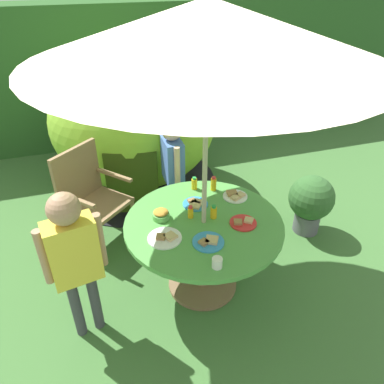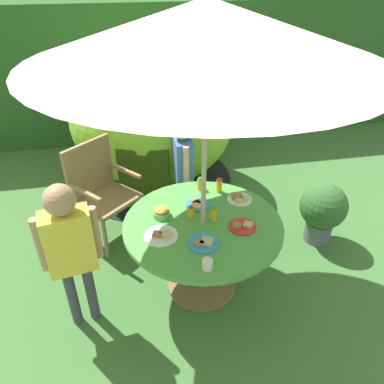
{
  "view_description": "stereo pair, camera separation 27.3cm",
  "coord_description": "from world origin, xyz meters",
  "px_view_note": "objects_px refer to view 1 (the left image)",
  "views": [
    {
      "loc": [
        -0.77,
        -2.12,
        2.41
      ],
      "look_at": [
        -0.07,
        0.07,
        0.93
      ],
      "focal_mm": 34.27,
      "sensor_mm": 36.0,
      "label": 1
    },
    {
      "loc": [
        -0.5,
        -2.18,
        2.41
      ],
      "look_at": [
        -0.07,
        0.07,
        0.93
      ],
      "focal_mm": 34.27,
      "sensor_mm": 36.0,
      "label": 2
    }
  ],
  "objects_px": {
    "plate_front_edge": "(243,222)",
    "plate_near_right": "(165,238)",
    "plate_near_left": "(208,242)",
    "snack_bowl": "(161,214)",
    "garden_table": "(203,237)",
    "plate_far_right": "(195,204)",
    "juice_bottle_center_front": "(191,212)",
    "potted_plant": "(311,201)",
    "child_in_blue_shirt": "(173,161)",
    "juice_bottle_mid_right": "(214,212)",
    "cup_near": "(217,263)",
    "plate_far_left": "(235,196)",
    "juice_bottle_center_back": "(194,183)",
    "wooden_chair": "(89,193)",
    "child_in_yellow_shirt": "(73,251)",
    "patio_umbrella": "(208,30)",
    "juice_bottle_mid_left": "(214,184)",
    "dome_tent": "(133,124)"
  },
  "relations": [
    {
      "from": "snack_bowl",
      "to": "juice_bottle_mid_right",
      "type": "bearing_deg",
      "value": -16.49
    },
    {
      "from": "garden_table",
      "to": "plate_front_edge",
      "type": "xyz_separation_m",
      "value": [
        0.28,
        -0.11,
        0.16
      ]
    },
    {
      "from": "plate_near_right",
      "to": "snack_bowl",
      "type": "bearing_deg",
      "value": 83.12
    },
    {
      "from": "garden_table",
      "to": "potted_plant",
      "type": "distance_m",
      "value": 1.34
    },
    {
      "from": "child_in_yellow_shirt",
      "to": "plate_far_right",
      "type": "relative_size",
      "value": 5.89
    },
    {
      "from": "juice_bottle_mid_left",
      "to": "child_in_yellow_shirt",
      "type": "bearing_deg",
      "value": -154.2
    },
    {
      "from": "garden_table",
      "to": "plate_far_right",
      "type": "distance_m",
      "value": 0.29
    },
    {
      "from": "wooden_chair",
      "to": "juice_bottle_mid_right",
      "type": "xyz_separation_m",
      "value": [
        0.91,
        -0.89,
        0.2
      ]
    },
    {
      "from": "potted_plant",
      "to": "cup_near",
      "type": "xyz_separation_m",
      "value": [
        -1.34,
        -0.88,
        0.36
      ]
    },
    {
      "from": "wooden_chair",
      "to": "plate_front_edge",
      "type": "distance_m",
      "value": 1.51
    },
    {
      "from": "wooden_chair",
      "to": "juice_bottle_mid_right",
      "type": "distance_m",
      "value": 1.29
    },
    {
      "from": "plate_far_left",
      "to": "juice_bottle_mid_left",
      "type": "distance_m",
      "value": 0.22
    },
    {
      "from": "juice_bottle_mid_right",
      "to": "patio_umbrella",
      "type": "bearing_deg",
      "value": -162.14
    },
    {
      "from": "plate_near_right",
      "to": "juice_bottle_mid_right",
      "type": "xyz_separation_m",
      "value": [
        0.42,
        0.13,
        0.04
      ]
    },
    {
      "from": "plate_far_right",
      "to": "patio_umbrella",
      "type": "bearing_deg",
      "value": -91.83
    },
    {
      "from": "potted_plant",
      "to": "plate_front_edge",
      "type": "distance_m",
      "value": 1.15
    },
    {
      "from": "garden_table",
      "to": "child_in_yellow_shirt",
      "type": "bearing_deg",
      "value": -170.04
    },
    {
      "from": "snack_bowl",
      "to": "cup_near",
      "type": "relative_size",
      "value": 1.86
    },
    {
      "from": "snack_bowl",
      "to": "garden_table",
      "type": "bearing_deg",
      "value": -25.71
    },
    {
      "from": "plate_far_left",
      "to": "juice_bottle_mid_right",
      "type": "relative_size",
      "value": 1.85
    },
    {
      "from": "snack_bowl",
      "to": "child_in_yellow_shirt",
      "type": "bearing_deg",
      "value": -154.49
    },
    {
      "from": "child_in_yellow_shirt",
      "to": "cup_near",
      "type": "xyz_separation_m",
      "value": [
        0.89,
        -0.32,
        -0.07
      ]
    },
    {
      "from": "plate_near_left",
      "to": "plate_near_right",
      "type": "distance_m",
      "value": 0.32
    },
    {
      "from": "potted_plant",
      "to": "garden_table",
      "type": "bearing_deg",
      "value": -162.85
    },
    {
      "from": "juice_bottle_center_front",
      "to": "cup_near",
      "type": "height_order",
      "value": "juice_bottle_center_front"
    },
    {
      "from": "child_in_blue_shirt",
      "to": "juice_bottle_mid_right",
      "type": "height_order",
      "value": "child_in_blue_shirt"
    },
    {
      "from": "child_in_blue_shirt",
      "to": "child_in_yellow_shirt",
      "type": "relative_size",
      "value": 0.94
    },
    {
      "from": "snack_bowl",
      "to": "plate_near_right",
      "type": "bearing_deg",
      "value": -96.88
    },
    {
      "from": "plate_far_right",
      "to": "plate_far_left",
      "type": "xyz_separation_m",
      "value": [
        0.36,
        0.01,
        -0.0
      ]
    },
    {
      "from": "snack_bowl",
      "to": "plate_front_edge",
      "type": "xyz_separation_m",
      "value": [
        0.58,
        -0.26,
        -0.03
      ]
    },
    {
      "from": "plate_near_right",
      "to": "juice_bottle_mid_right",
      "type": "distance_m",
      "value": 0.45
    },
    {
      "from": "juice_bottle_center_front",
      "to": "child_in_yellow_shirt",
      "type": "bearing_deg",
      "value": -163.77
    },
    {
      "from": "dome_tent",
      "to": "child_in_blue_shirt",
      "type": "xyz_separation_m",
      "value": [
        0.21,
        -0.96,
        -0.03
      ]
    },
    {
      "from": "child_in_blue_shirt",
      "to": "plate_near_left",
      "type": "bearing_deg",
      "value": -2.24
    },
    {
      "from": "child_in_blue_shirt",
      "to": "juice_bottle_center_back",
      "type": "bearing_deg",
      "value": 9.18
    },
    {
      "from": "plate_front_edge",
      "to": "plate_near_right",
      "type": "distance_m",
      "value": 0.61
    },
    {
      "from": "plate_far_right",
      "to": "plate_far_left",
      "type": "relative_size",
      "value": 1.0
    },
    {
      "from": "juice_bottle_mid_right",
      "to": "cup_near",
      "type": "bearing_deg",
      "value": -107.95
    },
    {
      "from": "plate_far_right",
      "to": "juice_bottle_center_front",
      "type": "relative_size",
      "value": 1.99
    },
    {
      "from": "patio_umbrella",
      "to": "snack_bowl",
      "type": "bearing_deg",
      "value": 154.29
    },
    {
      "from": "garden_table",
      "to": "plate_near_left",
      "type": "distance_m",
      "value": 0.29
    },
    {
      "from": "garden_table",
      "to": "wooden_chair",
      "type": "distance_m",
      "value": 1.23
    },
    {
      "from": "juice_bottle_center_back",
      "to": "cup_near",
      "type": "xyz_separation_m",
      "value": [
        -0.15,
        -0.97,
        -0.02
      ]
    },
    {
      "from": "plate_front_edge",
      "to": "child_in_yellow_shirt",
      "type": "bearing_deg",
      "value": -177.34
    },
    {
      "from": "wooden_chair",
      "to": "juice_bottle_center_front",
      "type": "distance_m",
      "value": 1.13
    },
    {
      "from": "plate_far_right",
      "to": "cup_near",
      "type": "height_order",
      "value": "cup_near"
    },
    {
      "from": "juice_bottle_mid_left",
      "to": "juice_bottle_mid_right",
      "type": "xyz_separation_m",
      "value": [
        -0.14,
        -0.38,
        -0.01
      ]
    },
    {
      "from": "potted_plant",
      "to": "plate_near_right",
      "type": "bearing_deg",
      "value": -162.76
    },
    {
      "from": "plate_near_right",
      "to": "plate_far_right",
      "type": "bearing_deg",
      "value": 45.16
    },
    {
      "from": "plate_front_edge",
      "to": "juice_bottle_center_back",
      "type": "bearing_deg",
      "value": 109.08
    }
  ]
}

